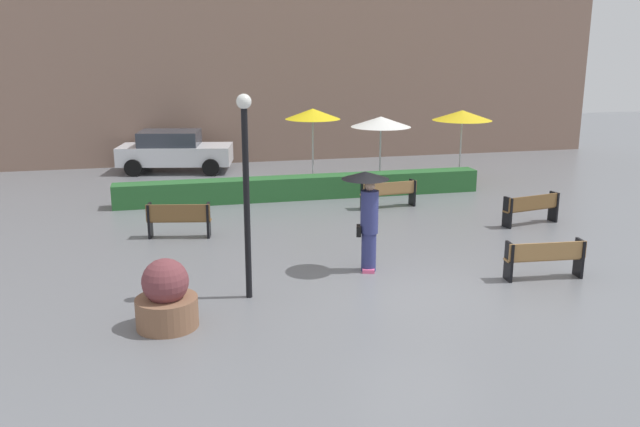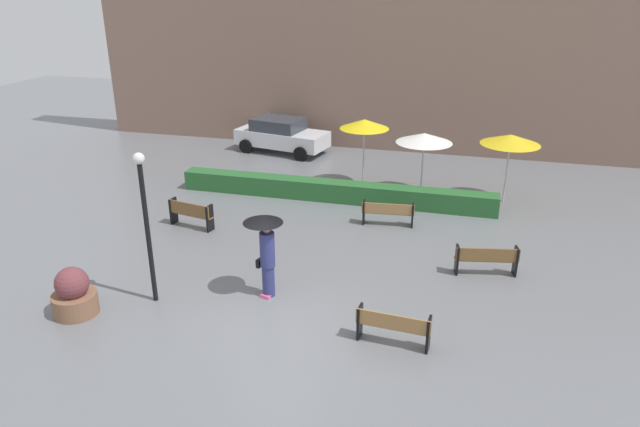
% 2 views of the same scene
% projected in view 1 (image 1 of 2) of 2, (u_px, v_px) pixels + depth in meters
% --- Properties ---
extents(ground_plane, '(60.00, 60.00, 0.00)m').
position_uv_depth(ground_plane, '(418.00, 289.00, 13.32)').
color(ground_plane, slate).
extents(bench_far_right, '(1.73, 0.65, 0.83)m').
position_uv_depth(bench_far_right, '(532.00, 207.00, 17.91)').
color(bench_far_right, brown).
rests_on(bench_far_right, ground).
extents(bench_back_row, '(1.74, 0.53, 0.79)m').
position_uv_depth(bench_back_row, '(389.00, 192.00, 19.80)').
color(bench_back_row, '#9E7242').
rests_on(bench_back_row, ground).
extents(bench_far_left, '(1.62, 0.65, 0.88)m').
position_uv_depth(bench_far_left, '(179.00, 218.00, 16.70)').
color(bench_far_left, brown).
rests_on(bench_far_left, ground).
extents(bench_near_right, '(1.70, 0.47, 0.82)m').
position_uv_depth(bench_near_right, '(545.00, 257.00, 13.76)').
color(bench_near_right, '#9E7242').
rests_on(bench_near_right, ground).
extents(pedestrian_with_umbrella, '(1.01, 1.01, 2.18)m').
position_uv_depth(pedestrian_with_umbrella, '(367.00, 207.00, 14.05)').
color(pedestrian_with_umbrella, navy).
rests_on(pedestrian_with_umbrella, ground).
extents(planter_pot, '(1.07, 1.07, 1.23)m').
position_uv_depth(planter_pot, '(166.00, 298.00, 11.42)').
color(planter_pot, brown).
rests_on(planter_pot, ground).
extents(lamp_post, '(0.28, 0.28, 3.90)m').
position_uv_depth(lamp_post, '(246.00, 176.00, 12.30)').
color(lamp_post, black).
rests_on(lamp_post, ground).
extents(patio_umbrella_yellow, '(1.87, 1.87, 2.65)m').
position_uv_depth(patio_umbrella_yellow, '(313.00, 114.00, 22.34)').
color(patio_umbrella_yellow, silver).
rests_on(patio_umbrella_yellow, ground).
extents(patio_umbrella_white, '(2.06, 2.06, 2.37)m').
position_uv_depth(patio_umbrella_white, '(381.00, 122.00, 22.55)').
color(patio_umbrella_white, silver).
rests_on(patio_umbrella_white, ground).
extents(patio_umbrella_yellow_far, '(2.08, 2.08, 2.52)m').
position_uv_depth(patio_umbrella_yellow_far, '(462.00, 115.00, 23.19)').
color(patio_umbrella_yellow_far, silver).
rests_on(patio_umbrella_yellow_far, ground).
extents(hedge_strip, '(11.62, 0.70, 0.71)m').
position_uv_depth(hedge_strip, '(303.00, 187.00, 21.02)').
color(hedge_strip, '#28602D').
rests_on(hedge_strip, ground).
extents(building_facade, '(28.00, 1.20, 10.81)m').
position_uv_depth(building_facade, '(278.00, 27.00, 27.06)').
color(building_facade, '#846656').
rests_on(building_facade, ground).
extents(parked_car, '(4.46, 2.63, 1.57)m').
position_uv_depth(parked_car, '(174.00, 151.00, 25.27)').
color(parked_car, silver).
rests_on(parked_car, ground).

